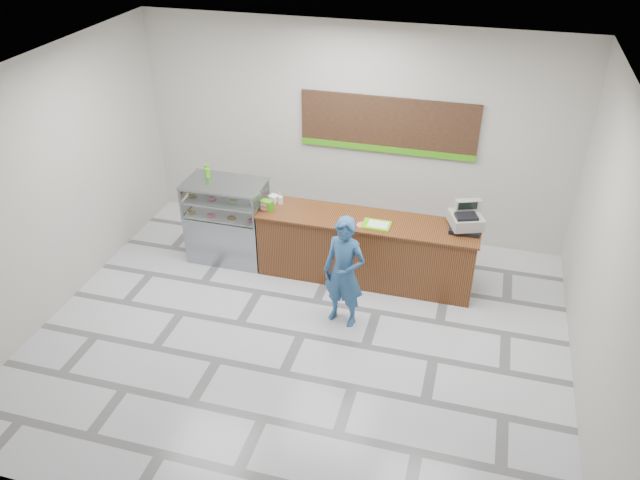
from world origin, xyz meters
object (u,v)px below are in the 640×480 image
(display_case, at_px, (227,220))
(serving_tray, at_px, (377,225))
(sales_counter, at_px, (366,249))
(customer, at_px, (344,272))
(cash_register, at_px, (466,219))

(display_case, xyz_separation_m, serving_tray, (2.38, -0.13, 0.37))
(sales_counter, bearing_deg, display_case, -180.00)
(display_case, xyz_separation_m, customer, (2.14, -1.08, 0.13))
(sales_counter, distance_m, customer, 1.13)
(display_case, bearing_deg, serving_tray, -3.13)
(serving_tray, distance_m, customer, 1.01)
(display_case, distance_m, serving_tray, 2.42)
(cash_register, bearing_deg, display_case, 160.86)
(sales_counter, relative_size, cash_register, 5.76)
(sales_counter, height_order, display_case, display_case)
(display_case, distance_m, customer, 2.41)
(sales_counter, height_order, serving_tray, serving_tray)
(serving_tray, xyz_separation_m, customer, (-0.24, -0.95, -0.23))
(sales_counter, xyz_separation_m, serving_tray, (0.16, -0.13, 0.52))
(display_case, bearing_deg, cash_register, 1.78)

